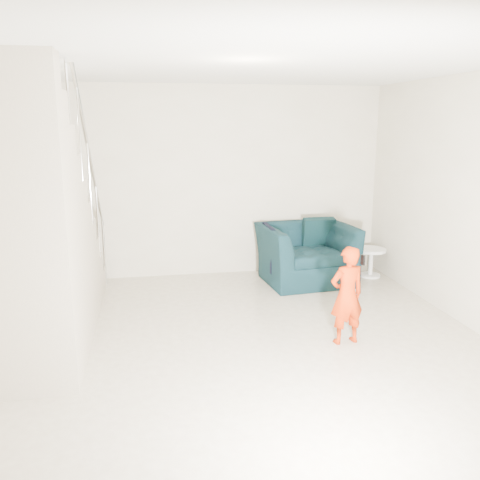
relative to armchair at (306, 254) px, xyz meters
The scene contains 11 objects.
floor 2.51m from the armchair, 120.57° to the right, with size 5.50×5.50×0.00m, color gray.
ceiling 3.38m from the armchair, 120.57° to the right, with size 5.50×5.50×0.00m, color silver.
back_wall 1.70m from the armchair, 154.02° to the left, with size 5.00×5.00×0.00m, color #B9AF97.
front_wall 5.13m from the armchair, 104.48° to the right, with size 5.00×5.00×0.00m, color #B9AF97.
armchair is the anchor object (origin of this frame).
toddler 2.07m from the armchair, 96.47° to the right, with size 0.37×0.24×1.00m, color #9A2104.
side_table 1.00m from the armchair, ahead, with size 0.42×0.42×0.42m.
staircase 3.67m from the armchair, 154.09° to the right, with size 1.02×3.03×3.62m.
cushion 0.42m from the armchair, 44.29° to the left, with size 0.46×0.13×0.43m, color black.
throw 0.55m from the armchair, behind, with size 0.05×0.55×0.61m, color black.
phone 2.16m from the armchair, 92.93° to the right, with size 0.02×0.05×0.10m, color black.
Camera 1 is at (-0.88, -4.44, 2.18)m, focal length 38.00 mm.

